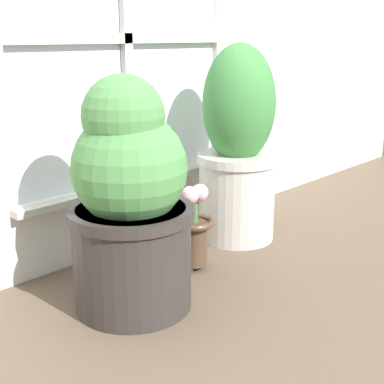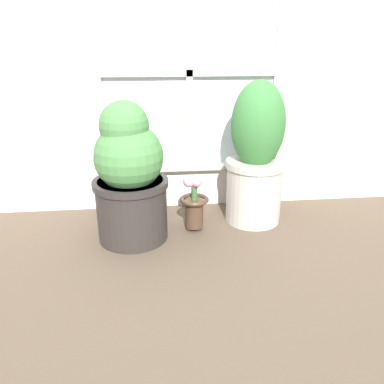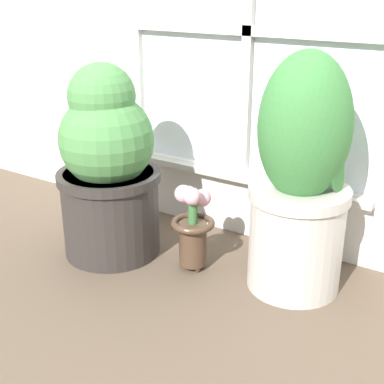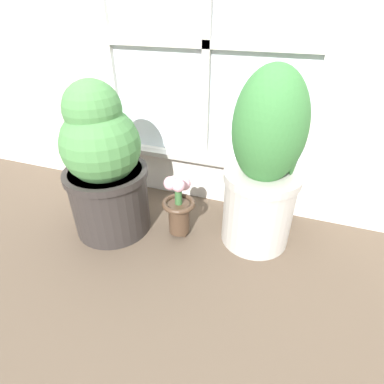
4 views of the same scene
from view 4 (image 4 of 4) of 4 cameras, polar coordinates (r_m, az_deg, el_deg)
name	(u,v)px [view 4 (image 4 of 4)]	position (r m, az deg, el deg)	size (l,w,h in m)	color
ground_plane	(155,279)	(1.25, -7.09, -16.08)	(10.00, 10.00, 0.00)	brown
potted_plant_left	(105,166)	(1.36, -16.32, 4.73)	(0.37, 0.37, 0.70)	#2D2826
potted_plant_right	(264,168)	(1.24, 13.53, 4.39)	(0.32, 0.32, 0.77)	#B7B2A8
flower_vase	(178,205)	(1.35, -2.62, -2.47)	(0.15, 0.15, 0.31)	#473323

